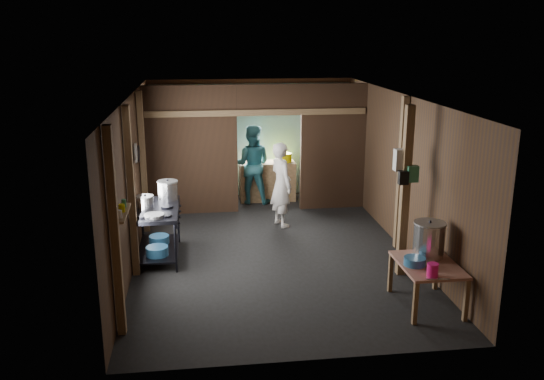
{
  "coord_description": "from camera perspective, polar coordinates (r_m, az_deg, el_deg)",
  "views": [
    {
      "loc": [
        -1.15,
        -9.16,
        3.62
      ],
      "look_at": [
        0.0,
        -0.2,
        1.1
      ],
      "focal_mm": 37.87,
      "sensor_mm": 36.0,
      "label": 1
    }
  ],
  "objects": [
    {
      "name": "pan_lid_big",
      "position": [
        9.82,
        -13.38,
        3.59
      ],
      "size": [
        0.03,
        0.34,
        0.34
      ],
      "primitive_type": "cylinder",
      "rotation": [
        0.0,
        1.57,
        0.0
      ],
      "color": "#989898",
      "rests_on": "wall_left"
    },
    {
      "name": "worker_back",
      "position": [
        12.31,
        -2.01,
        2.57
      ],
      "size": [
        0.95,
        0.81,
        1.7
      ],
      "primitive_type": "imported",
      "rotation": [
        0.0,
        0.0,
        2.91
      ],
      "color": "#2D6F78",
      "rests_on": "floor"
    },
    {
      "name": "wall_left",
      "position": [
        9.51,
        -13.73,
        1.02
      ],
      "size": [
        0.0,
        7.0,
        2.6
      ],
      "primitive_type": "cube",
      "color": "#462C18",
      "rests_on": "ground"
    },
    {
      "name": "prep_table",
      "position": [
        8.12,
        15.11,
        -9.06
      ],
      "size": [
        0.75,
        1.04,
        0.61
      ],
      "primitive_type": null,
      "color": "#AE7963",
      "rests_on": "floor"
    },
    {
      "name": "jar_green",
      "position": [
        7.66,
        -14.52,
        -1.27
      ],
      "size": [
        0.06,
        0.06,
        0.1
      ],
      "primitive_type": "cylinder",
      "color": "#317C53",
      "rests_on": "wall_shelf"
    },
    {
      "name": "jar_white",
      "position": [
        7.21,
        -14.95,
        -2.34
      ],
      "size": [
        0.07,
        0.07,
        0.1
      ],
      "primitive_type": "cylinder",
      "color": "silver",
      "rests_on": "wall_shelf"
    },
    {
      "name": "bag_white",
      "position": [
        8.67,
        12.78,
        2.94
      ],
      "size": [
        0.22,
        0.15,
        0.32
      ],
      "primitive_type": "cube",
      "color": "silver",
      "rests_on": "post_free"
    },
    {
      "name": "knife",
      "position": [
        7.55,
        16.16,
        -8.48
      ],
      "size": [
        0.3,
        0.1,
        0.01
      ],
      "primitive_type": "cube",
      "rotation": [
        0.0,
        0.0,
        -0.22
      ],
      "color": "silver",
      "rests_on": "prep_table"
    },
    {
      "name": "turquoise_panel",
      "position": [
        12.87,
        -2.07,
        4.97
      ],
      "size": [
        4.4,
        0.06,
        2.5
      ],
      "primitive_type": "cube",
      "color": "#7BA8A2",
      "rests_on": "wall_back"
    },
    {
      "name": "frying_pan",
      "position": [
        8.98,
        -11.63,
        -2.53
      ],
      "size": [
        0.43,
        0.59,
        0.07
      ],
      "primitive_type": null,
      "rotation": [
        0.0,
        0.0,
        0.26
      ],
      "color": "#989898",
      "rests_on": "gas_range"
    },
    {
      "name": "floor",
      "position": [
        9.92,
        -0.15,
        -5.82
      ],
      "size": [
        4.5,
        7.0,
        0.0
      ],
      "primitive_type": "cube",
      "color": "black",
      "rests_on": "ground"
    },
    {
      "name": "bag_black",
      "position": [
        8.57,
        12.92,
        1.2
      ],
      "size": [
        0.14,
        0.1,
        0.2
      ],
      "primitive_type": "cube",
      "color": "black",
      "rests_on": "post_free"
    },
    {
      "name": "wall_clock",
      "position": [
        12.75,
        -0.95,
        7.83
      ],
      "size": [
        0.2,
        0.03,
        0.2
      ],
      "primitive_type": "cylinder",
      "rotation": [
        1.57,
        0.0,
        0.0
      ],
      "color": "silver",
      "rests_on": "wall_back"
    },
    {
      "name": "back_counter",
      "position": [
        12.61,
        -0.47,
        0.9
      ],
      "size": [
        1.2,
        0.5,
        0.85
      ],
      "primitive_type": "cube",
      "color": "#9C754C",
      "rests_on": "floor"
    },
    {
      "name": "blue_tub_front",
      "position": [
        9.34,
        -11.35,
        -5.97
      ],
      "size": [
        0.35,
        0.35,
        0.15
      ],
      "primitive_type": "cylinder",
      "color": "teal",
      "rests_on": "gas_range"
    },
    {
      "name": "jar_yellow",
      "position": [
        7.45,
        -14.71,
        -1.75
      ],
      "size": [
        0.08,
        0.08,
        0.1
      ],
      "primitive_type": "cylinder",
      "color": "#CCC902",
      "rests_on": "wall_shelf"
    },
    {
      "name": "wall_back",
      "position": [
        12.92,
        -2.1,
        5.23
      ],
      "size": [
        4.5,
        0.0,
        2.6
      ],
      "primitive_type": "cube",
      "color": "#462C18",
      "rests_on": "ground"
    },
    {
      "name": "pink_bucket",
      "position": [
        7.59,
        15.68,
        -7.66
      ],
      "size": [
        0.18,
        0.18,
        0.17
      ],
      "primitive_type": "cylinder",
      "rotation": [
        0.0,
        0.0,
        0.29
      ],
      "color": "#F9187A",
      "rests_on": "prep_table"
    },
    {
      "name": "stove_pot_large",
      "position": [
        9.83,
        -10.31,
        -0.08
      ],
      "size": [
        0.38,
        0.38,
        0.35
      ],
      "primitive_type": null,
      "rotation": [
        0.0,
        0.0,
        0.09
      ],
      "color": "silver",
      "rests_on": "gas_range"
    },
    {
      "name": "stock_pot",
      "position": [
        8.16,
        15.33,
        -4.83
      ],
      "size": [
        0.56,
        0.56,
        0.51
      ],
      "primitive_type": null,
      "rotation": [
        0.0,
        0.0,
        0.33
      ],
      "color": "silver",
      "rests_on": "prep_table"
    },
    {
      "name": "post_free",
      "position": [
        8.73,
        13.08,
        -0.24
      ],
      "size": [
        0.12,
        0.12,
        2.6
      ],
      "primitive_type": "cube",
      "color": "#9C754C",
      "rests_on": "floor"
    },
    {
      "name": "stove_pot_med",
      "position": [
        9.42,
        -12.49,
        -1.26
      ],
      "size": [
        0.29,
        0.29,
        0.24
      ],
      "primitive_type": null,
      "rotation": [
        0.0,
        0.0,
        0.07
      ],
      "color": "silver",
      "rests_on": "gas_range"
    },
    {
      "name": "wall_right",
      "position": [
        10.04,
        12.7,
        1.84
      ],
      "size": [
        0.0,
        7.0,
        2.6
      ],
      "primitive_type": "cube",
      "color": "#462C18",
      "rests_on": "ground"
    },
    {
      "name": "cross_beam",
      "position": [
        11.48,
        -1.51,
        7.72
      ],
      "size": [
        4.4,
        0.12,
        0.12
      ],
      "primitive_type": "cube",
      "color": "#9C754C",
      "rests_on": "wall_left"
    },
    {
      "name": "post_right",
      "position": [
        9.84,
        12.7,
        1.56
      ],
      "size": [
        0.1,
        0.12,
        2.6
      ],
      "primitive_type": "cube",
      "color": "#9C754C",
      "rests_on": "floor"
    },
    {
      "name": "partition_header",
      "position": [
        11.52,
        -0.29,
        9.01
      ],
      "size": [
        1.3,
        0.1,
        0.6
      ],
      "primitive_type": "cube",
      "color": "#3E2515",
      "rests_on": "wall_back"
    },
    {
      "name": "blue_tub_back",
      "position": [
        9.84,
        -11.15,
        -4.85
      ],
      "size": [
        0.34,
        0.34,
        0.13
      ],
      "primitive_type": "cylinder",
      "color": "teal",
      "rests_on": "gas_range"
    },
    {
      "name": "post_left_b",
      "position": [
        8.74,
        -13.81,
        -0.27
      ],
      "size": [
        0.1,
        0.12,
        2.6
      ],
      "primitive_type": "cube",
      "color": "#9C754C",
      "rests_on": "floor"
    },
    {
      "name": "cook",
      "position": [
        10.84,
        0.92,
        0.54
      ],
      "size": [
        0.57,
        0.69,
        1.61
      ],
      "primitive_type": "imported",
      "rotation": [
        0.0,
        0.0,
        1.93
      ],
      "color": "white",
      "rests_on": "floor"
    },
    {
      "name": "yellow_tub",
      "position": [
        12.53,
        1.2,
        3.26
      ],
      "size": [
        0.34,
        0.34,
        0.19
      ],
      "primitive_type": "cylinder",
      "color": "#CCC902",
      "rests_on": "back_counter"
    },
    {
      "name": "pan_lid_small",
      "position": [
        10.23,
        -13.13,
        3.5
      ],
      "size": [
        0.03,
        0.3,
        0.3
      ],
      "primitive_type": "cylinder",
      "rotation": [
        0.0,
        1.57,
        0.0
      ],
      "color": "black",
      "rests_on": "wall_left"
    },
    {
      "name": "wall_front",
      "position": [
        6.22,
        3.89,
        -6.33
      ],
      "size": [
        4.5,
        0.0,
        2.6
      ],
      "primitive_type": "cube",
      "color": "#462C18",
      "rests_on": "ground"
    },
    {
      "name": "wash_basin",
      "position": [
        7.88,
        14.01,
        -6.89
      ],
      "size": [
        0.3,
        0.3,
        0.11
      ],
      "primitive_type": "cylinder",
      "rotation": [
        0.0,
        0.0,
        -0.05
      ],
      "color": "teal",
      "rests_on": "prep_table"
    },
    {
      "name": "post_left_c",
      "position": [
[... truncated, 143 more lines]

